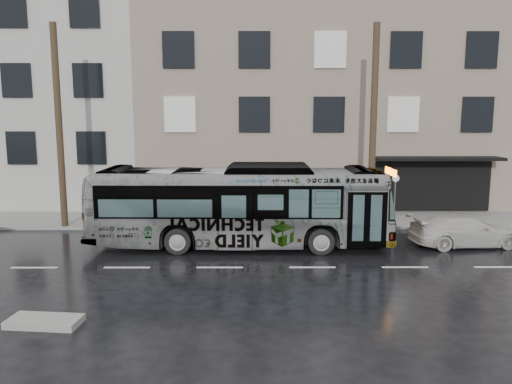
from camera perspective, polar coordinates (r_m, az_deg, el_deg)
ground at (r=19.82m, az=-3.66°, el=-6.42°), size 120.00×120.00×0.00m
sidewalk at (r=24.56m, az=-2.98°, el=-3.21°), size 90.00×3.60×0.15m
building_taupe at (r=32.00m, az=6.72°, el=9.36°), size 20.00×12.00×11.00m
utility_pole_front at (r=23.00m, az=13.25°, el=7.23°), size 0.30×0.30×9.00m
utility_pole_rear at (r=24.01m, az=-21.59°, el=6.91°), size 0.30×0.30×9.00m
sign_post at (r=23.60m, az=15.56°, el=-0.88°), size 0.06×0.06×2.40m
bus at (r=19.71m, az=-1.90°, el=-1.60°), size 11.81×2.93×3.28m
white_sedan at (r=21.64m, az=22.77°, el=-4.07°), size 4.53×2.22×1.27m
slush_pile at (r=13.98m, az=-23.02°, el=-13.47°), size 1.87×0.98×0.18m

